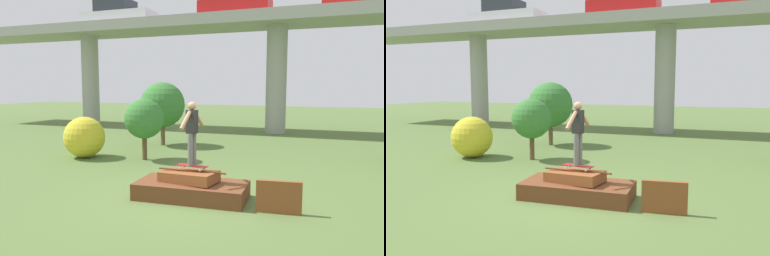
{
  "view_description": "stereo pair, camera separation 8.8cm",
  "coord_description": "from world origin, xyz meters",
  "views": [
    {
      "loc": [
        3.06,
        -7.95,
        2.64
      ],
      "look_at": [
        -0.02,
        0.07,
        1.65
      ],
      "focal_mm": 35.0,
      "sensor_mm": 36.0,
      "label": 1
    },
    {
      "loc": [
        3.14,
        -7.92,
        2.64
      ],
      "look_at": [
        -0.02,
        0.07,
        1.65
      ],
      "focal_mm": 35.0,
      "sensor_mm": 36.0,
      "label": 2
    }
  ],
  "objects": [
    {
      "name": "bush_yellow_flowering",
      "position": [
        -5.44,
        3.25,
        0.75
      ],
      "size": [
        1.5,
        1.5,
        1.5
      ],
      "color": "gold",
      "rests_on": "ground_plane"
    },
    {
      "name": "scrap_plank_loose",
      "position": [
        2.05,
        -0.32,
        0.34
      ],
      "size": [
        0.93,
        0.22,
        0.68
      ],
      "color": "brown",
      "rests_on": "ground_plane"
    },
    {
      "name": "car_on_overpass_mid",
      "position": [
        -2.35,
        12.61,
        7.05
      ],
      "size": [
        3.85,
        1.72,
        1.56
      ],
      "color": "red",
      "rests_on": "highway_overpass"
    },
    {
      "name": "scrap_pile",
      "position": [
        -0.01,
        0.0,
        0.24
      ],
      "size": [
        2.63,
        1.39,
        0.68
      ],
      "color": "brown",
      "rests_on": "ground_plane"
    },
    {
      "name": "highway_overpass",
      "position": [
        0.0,
        12.85,
        5.56
      ],
      "size": [
        44.0,
        3.75,
        6.42
      ],
      "color": "#9E9E99",
      "rests_on": "ground_plane"
    },
    {
      "name": "tree_mid_back",
      "position": [
        -3.19,
        3.66,
        1.45
      ],
      "size": [
        1.4,
        1.4,
        2.17
      ],
      "color": "brown",
      "rests_on": "ground_plane"
    },
    {
      "name": "ground_plane",
      "position": [
        0.0,
        0.0,
        0.0
      ],
      "size": [
        80.0,
        80.0,
        0.0
      ],
      "primitive_type": "plane",
      "color": "#567038"
    },
    {
      "name": "car_on_overpass_right",
      "position": [
        -9.71,
        12.54,
        6.97
      ],
      "size": [
        4.6,
        1.79,
        1.37
      ],
      "color": "silver",
      "rests_on": "highway_overpass"
    },
    {
      "name": "skateboard",
      "position": [
        -0.02,
        0.07,
        0.75
      ],
      "size": [
        0.78,
        0.33,
        0.09
      ],
      "color": "maroon",
      "rests_on": "scrap_pile"
    },
    {
      "name": "skater",
      "position": [
        -0.02,
        0.07,
        1.62
      ],
      "size": [
        0.25,
        1.06,
        1.49
      ],
      "color": "slate",
      "rests_on": "skateboard"
    },
    {
      "name": "tree_behind_right",
      "position": [
        -3.99,
        6.84,
        1.78
      ],
      "size": [
        1.97,
        1.97,
        2.77
      ],
      "color": "brown",
      "rests_on": "ground_plane"
    }
  ]
}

